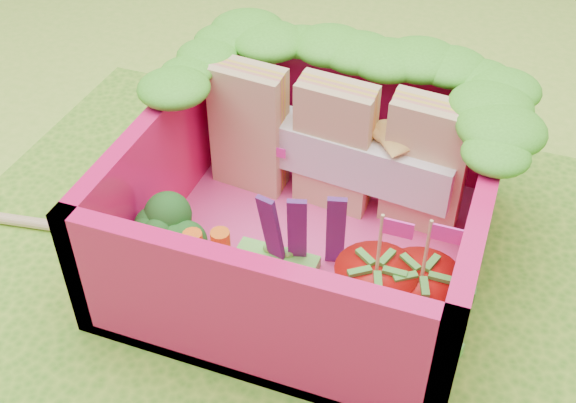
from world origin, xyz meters
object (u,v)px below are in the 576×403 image
at_px(strawberry_left, 374,298).
at_px(chopsticks, 42,224).
at_px(broccoli, 171,238).
at_px(strawberry_right, 418,302).
at_px(sandwich_stack, 336,147).
at_px(bento_box, 310,202).

distance_m(strawberry_left, chopsticks, 1.44).
distance_m(broccoli, strawberry_right, 0.91).
height_order(broccoli, strawberry_right, strawberry_right).
xyz_separation_m(sandwich_stack, chopsticks, (-1.09, -0.54, -0.30)).
xyz_separation_m(bento_box, strawberry_right, (0.48, -0.28, -0.08)).
relative_size(bento_box, strawberry_left, 2.50).
xyz_separation_m(broccoli, strawberry_right, (0.90, 0.04, -0.04)).
bearing_deg(chopsticks, broccoli, -7.60).
distance_m(sandwich_stack, chopsticks, 1.26).
bearing_deg(broccoli, strawberry_left, 0.79).
distance_m(broccoli, chopsticks, 0.70).
distance_m(bento_box, strawberry_left, 0.47).
relative_size(bento_box, chopsticks, 0.56).
xyz_separation_m(broccoli, chopsticks, (-0.67, 0.09, -0.21)).
bearing_deg(chopsticks, strawberry_left, -3.15).
distance_m(strawberry_right, chopsticks, 1.58).
bearing_deg(chopsticks, strawberry_right, -1.63).
height_order(strawberry_left, strawberry_right, strawberry_left).
xyz_separation_m(strawberry_right, chopsticks, (-1.57, 0.04, -0.17)).
xyz_separation_m(bento_box, sandwich_stack, (0.01, 0.30, 0.05)).
bearing_deg(sandwich_stack, strawberry_left, -61.82).
height_order(sandwich_stack, chopsticks, sandwich_stack).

